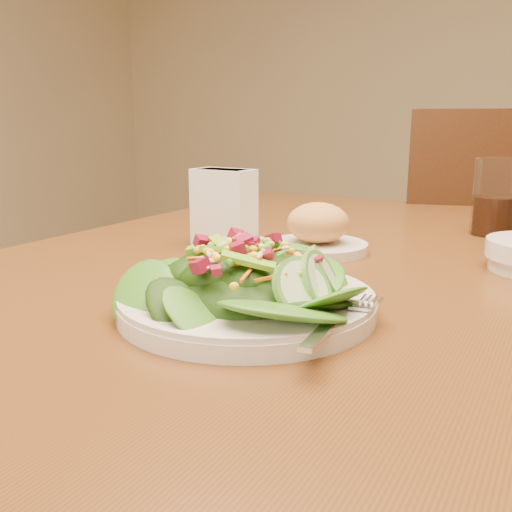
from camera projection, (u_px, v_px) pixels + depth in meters
name	position (u px, v px, depth m)	size (l,w,h in m)	color
dining_table	(300.00, 321.00, 0.88)	(0.90, 1.40, 0.75)	#5C3015
chair_far	(481.00, 282.00, 1.57)	(0.56, 0.56, 0.98)	black
salad_plate	(255.00, 288.00, 0.60)	(0.28, 0.27, 0.08)	silver
bread_plate	(318.00, 232.00, 0.89)	(0.16, 0.16, 0.08)	silver
drinking_glass	(495.00, 202.00, 1.02)	(0.08, 0.08, 0.14)	silver
napkin_holder	(224.00, 207.00, 0.92)	(0.10, 0.06, 0.13)	white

